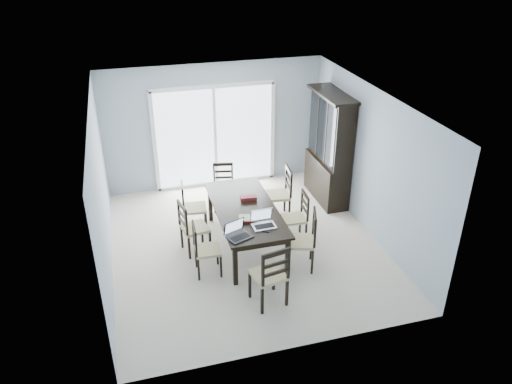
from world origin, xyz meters
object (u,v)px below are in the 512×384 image
at_px(chair_right_near, 307,234).
at_px(chair_right_mid, 299,212).
at_px(laptop_dark, 240,234).
at_px(china_hutch, 329,149).
at_px(dining_table, 245,212).
at_px(chair_left_far, 189,202).
at_px(chair_end_far, 223,181).
at_px(chair_right_far, 282,188).
at_px(hot_tub, 168,146).
at_px(cell_phone, 266,231).
at_px(laptop_silver, 264,223).
at_px(chair_end_near, 272,271).
at_px(game_box, 249,198).
at_px(chair_left_near, 202,244).
at_px(chair_left_mid, 189,223).

height_order(chair_right_near, chair_right_mid, chair_right_near).
bearing_deg(chair_right_mid, laptop_dark, 126.33).
bearing_deg(china_hutch, dining_table, -148.29).
xyz_separation_m(china_hutch, chair_right_near, (-1.24, -2.10, -0.45)).
bearing_deg(dining_table, chair_right_near, -47.32).
distance_m(chair_left_far, chair_end_far, 1.04).
bearing_deg(chair_right_far, chair_right_mid, -171.45).
bearing_deg(dining_table, chair_right_mid, -2.46).
bearing_deg(hot_tub, chair_left_far, -89.14).
distance_m(chair_left_far, cell_phone, 1.85).
bearing_deg(chair_right_near, laptop_silver, 92.23).
distance_m(chair_right_far, hot_tub, 3.36).
xyz_separation_m(china_hutch, laptop_silver, (-1.89, -1.91, -0.26)).
height_order(chair_right_far, hot_tub, chair_right_far).
height_order(china_hutch, chair_left_far, china_hutch).
xyz_separation_m(chair_left_far, chair_end_near, (0.80, -2.39, 0.06)).
distance_m(laptop_dark, game_box, 1.20).
bearing_deg(chair_left_far, chair_end_near, 24.39).
xyz_separation_m(chair_end_far, hot_tub, (-0.82, 2.14, -0.03)).
bearing_deg(hot_tub, dining_table, -76.29).
xyz_separation_m(chair_left_near, chair_end_far, (0.79, 2.04, -0.00)).
bearing_deg(chair_end_near, chair_left_near, 117.36).
relative_size(chair_left_mid, laptop_dark, 2.58).
relative_size(laptop_dark, cell_phone, 3.67).
relative_size(chair_left_far, chair_end_far, 1.04).
xyz_separation_m(chair_left_far, game_box, (0.96, -0.52, 0.22)).
relative_size(chair_right_near, game_box, 4.23).
height_order(dining_table, cell_phone, cell_phone).
bearing_deg(hot_tub, chair_right_far, -57.83).
bearing_deg(chair_right_near, chair_right_mid, 6.65).
relative_size(chair_end_near, chair_end_far, 1.15).
bearing_deg(laptop_dark, chair_right_near, -20.80).
xyz_separation_m(chair_left_far, chair_end_far, (0.77, 0.69, -0.02)).
bearing_deg(chair_end_far, chair_left_near, 80.53).
xyz_separation_m(chair_right_far, laptop_dark, (-1.22, -1.62, 0.20)).
distance_m(chair_right_far, chair_end_near, 2.56).
xyz_separation_m(chair_right_far, chair_end_far, (-0.97, 0.71, -0.07)).
distance_m(china_hutch, laptop_dark, 3.16).
distance_m(dining_table, chair_left_far, 1.14).
relative_size(chair_left_far, laptop_dark, 2.52).
distance_m(dining_table, chair_left_mid, 0.95).
distance_m(chair_left_mid, chair_end_far, 1.66).
bearing_deg(chair_right_near, chair_left_near, 99.03).
bearing_deg(laptop_silver, dining_table, 99.88).
bearing_deg(game_box, chair_right_far, 32.74).
relative_size(chair_end_near, cell_phone, 10.21).
bearing_deg(chair_right_near, china_hutch, -12.19).
bearing_deg(game_box, laptop_silver, -89.52).
xyz_separation_m(dining_table, chair_end_near, (-0.03, -1.62, -0.05)).
bearing_deg(chair_right_near, dining_table, 61.08).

